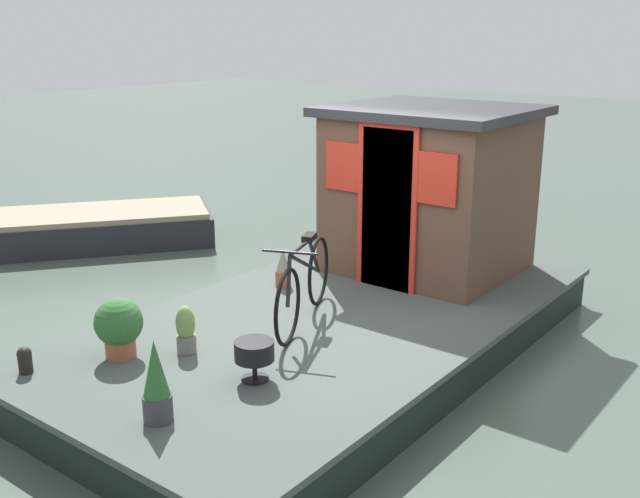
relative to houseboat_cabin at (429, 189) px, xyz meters
name	(u,v)px	position (x,y,z in m)	size (l,w,h in m)	color
ground_plane	(332,353)	(-1.81, 0.00, -1.36)	(60.00, 60.00, 0.00)	#47564C
houseboat_deck	(332,333)	(-1.81, 0.00, -1.15)	(5.85, 3.06, 0.43)	#424C47
houseboat_cabin	(429,189)	(0.00, 0.00, 0.00)	(1.92, 2.09, 1.85)	brown
bicycle	(304,284)	(-2.16, 0.07, -0.55)	(1.60, 0.75, 0.83)	black
potted_plant_mint	(283,269)	(-1.52, 0.88, -0.73)	(0.17, 0.17, 0.42)	#935138
potted_plant_sage	(119,326)	(-3.70, 0.82, -0.66)	(0.41, 0.41, 0.52)	#935138
potted_plant_geranium	(186,330)	(-3.31, 0.44, -0.73)	(0.17, 0.17, 0.42)	slate
potted_plant_lavender	(156,383)	(-4.22, -0.26, -0.64)	(0.21, 0.21, 0.62)	#38383D
charcoal_grill	(254,353)	(-3.34, -0.37, -0.70)	(0.32, 0.32, 0.33)	black
mooring_bollard	(25,359)	(-4.37, 1.18, -0.82)	(0.12, 0.12, 0.22)	black
dinghy_boat	(104,227)	(-0.75, 5.02, -1.11)	(3.30, 2.96, 0.51)	#232328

